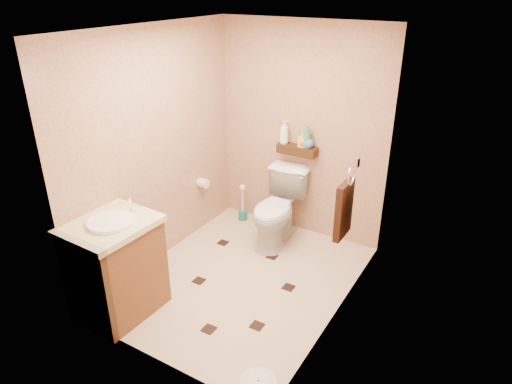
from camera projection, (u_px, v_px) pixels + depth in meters
The scene contains 20 objects.
ground at pixel (242, 279), 4.61m from camera, with size 2.50×2.50×0.00m, color #C4AD8F.
wall_back at pixel (301, 133), 5.07m from camera, with size 2.00×0.04×2.40m, color tan.
wall_front at pixel (143, 229), 3.13m from camera, with size 2.00×0.04×2.40m, color tan.
wall_left at pixel (156, 150), 4.56m from camera, with size 0.04×2.50×2.40m, color tan.
wall_right at pixel (346, 194), 3.64m from camera, with size 0.04×2.50×2.40m, color tan.
ceiling at pixel (238, 28), 3.59m from camera, with size 2.00×2.50×0.02m, color white.
wall_shelf at pixel (297, 150), 5.08m from camera, with size 0.46×0.14×0.10m, color #311E0D.
floor_accents at pixel (242, 284), 4.54m from camera, with size 1.15×1.39×0.01m.
toilet at pixel (277, 209), 5.10m from camera, with size 0.47×0.82×0.83m, color white.
vanity at pixel (116, 267), 4.00m from camera, with size 0.64×0.76×1.05m.
bathroom_scale at pixel (258, 384), 3.39m from camera, with size 0.32×0.32×0.06m.
toilet_brush at pixel (243, 207), 5.68m from camera, with size 0.11×0.11×0.48m.
towel_ring at pixel (344, 207), 3.98m from camera, with size 0.12×0.30×0.76m.
toilet_paper at pixel (203, 183), 5.29m from camera, with size 0.12×0.11×0.12m.
bottle_a at pixel (284, 132), 5.08m from camera, with size 0.10×0.10×0.26m, color white.
bottle_b at pixel (303, 139), 5.00m from camera, with size 0.08×0.08×0.18m, color yellow.
bottle_c at pixel (305, 141), 4.99m from camera, with size 0.11×0.11×0.14m, color #F71D47.
bottle_d at pixel (307, 136), 4.96m from camera, with size 0.10×0.10×0.25m, color #2F8D4D.
bottle_e at pixel (307, 141), 4.98m from camera, with size 0.07×0.07×0.15m, color #E38F4B.
bottle_f at pixel (308, 141), 4.97m from camera, with size 0.12×0.12×0.15m, color #486FB4.
Camera 1 is at (2.06, -3.19, 2.76)m, focal length 32.00 mm.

